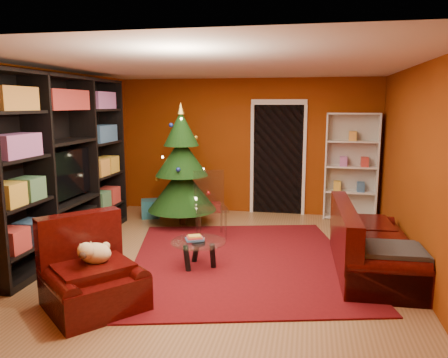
% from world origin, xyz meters
% --- Properties ---
extents(floor, '(5.00, 5.50, 0.05)m').
position_xyz_m(floor, '(0.00, 0.00, -0.03)').
color(floor, olive).
rests_on(floor, ground).
extents(ceiling, '(5.00, 5.50, 0.05)m').
position_xyz_m(ceiling, '(0.00, 0.00, 2.62)').
color(ceiling, silver).
rests_on(ceiling, wall_back).
extents(wall_back, '(5.00, 0.05, 2.60)m').
position_xyz_m(wall_back, '(0.00, 2.77, 1.30)').
color(wall_back, '#7C3009').
rests_on(wall_back, ground).
extents(wall_left, '(0.05, 5.50, 2.60)m').
position_xyz_m(wall_left, '(-2.52, 0.00, 1.30)').
color(wall_left, '#7C3009').
rests_on(wall_left, ground).
extents(wall_right, '(0.05, 5.50, 2.60)m').
position_xyz_m(wall_right, '(2.52, 0.00, 1.30)').
color(wall_right, '#7C3009').
rests_on(wall_right, ground).
extents(doorway, '(1.06, 0.60, 2.16)m').
position_xyz_m(doorway, '(0.60, 2.73, 1.05)').
color(doorway, black).
rests_on(doorway, floor).
extents(rug, '(3.63, 3.99, 0.02)m').
position_xyz_m(rug, '(0.34, -0.05, 0.01)').
color(rug, '#600D12').
rests_on(rug, floor).
extents(media_unit, '(0.55, 3.27, 2.50)m').
position_xyz_m(media_unit, '(-2.27, -0.01, 1.25)').
color(media_unit, black).
rests_on(media_unit, floor).
extents(christmas_tree, '(1.59, 1.59, 2.15)m').
position_xyz_m(christmas_tree, '(-0.99, 1.61, 1.04)').
color(christmas_tree, black).
rests_on(christmas_tree, floor).
extents(gift_box_teal, '(0.43, 0.43, 0.33)m').
position_xyz_m(gift_box_teal, '(-1.72, 1.95, 0.17)').
color(gift_box_teal, '#216C83').
rests_on(gift_box_teal, floor).
extents(gift_box_green, '(0.26, 0.26, 0.25)m').
position_xyz_m(gift_box_green, '(-0.99, 2.19, 0.13)').
color(gift_box_green, '#295B2E').
rests_on(gift_box_green, floor).
extents(gift_box_red, '(0.25, 0.25, 0.20)m').
position_xyz_m(gift_box_red, '(-0.60, 2.59, 0.10)').
color(gift_box_red, '#A11718').
rests_on(gift_box_red, floor).
extents(white_bookshelf, '(0.94, 0.38, 2.01)m').
position_xyz_m(white_bookshelf, '(1.95, 2.57, 0.98)').
color(white_bookshelf, white).
rests_on(white_bookshelf, floor).
extents(armchair, '(1.39, 1.39, 0.77)m').
position_xyz_m(armchair, '(-0.97, -1.70, 0.38)').
color(armchair, black).
rests_on(armchair, rug).
extents(dog, '(0.49, 0.50, 0.25)m').
position_xyz_m(dog, '(-0.97, -1.63, 0.57)').
color(dog, beige).
rests_on(dog, armchair).
extents(sofa, '(0.96, 2.02, 0.86)m').
position_xyz_m(sofa, '(2.02, -0.08, 0.43)').
color(sofa, black).
rests_on(sofa, rug).
extents(coffee_table, '(0.94, 0.94, 0.44)m').
position_xyz_m(coffee_table, '(-0.18, -0.39, 0.19)').
color(coffee_table, gray).
rests_on(coffee_table, rug).
extents(acrylic_chair, '(0.65, 0.67, 0.96)m').
position_xyz_m(acrylic_chair, '(-0.31, 0.91, 0.48)').
color(acrylic_chair, '#66605B').
rests_on(acrylic_chair, rug).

